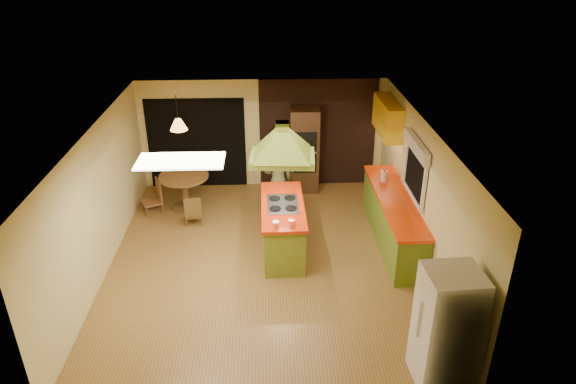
{
  "coord_description": "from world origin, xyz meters",
  "views": [
    {
      "loc": [
        0.1,
        -7.78,
        5.24
      ],
      "look_at": [
        0.45,
        0.46,
        1.15
      ],
      "focal_mm": 32.0,
      "sensor_mm": 36.0,
      "label": 1
    }
  ],
  "objects_px": {
    "kitchen_island": "(283,227)",
    "canister_large": "(384,176)",
    "dining_table": "(185,185)",
    "man": "(278,181)",
    "refrigerator": "(446,328)",
    "wall_oven": "(304,150)"
  },
  "relations": [
    {
      "from": "dining_table",
      "to": "man",
      "type": "bearing_deg",
      "value": -11.94
    },
    {
      "from": "man",
      "to": "refrigerator",
      "type": "xyz_separation_m",
      "value": [
        2.01,
        -4.5,
        0.03
      ]
    },
    {
      "from": "man",
      "to": "canister_large",
      "type": "xyz_separation_m",
      "value": [
        2.1,
        -0.32,
        0.21
      ]
    },
    {
      "from": "refrigerator",
      "to": "canister_large",
      "type": "xyz_separation_m",
      "value": [
        0.09,
        4.18,
        0.19
      ]
    },
    {
      "from": "man",
      "to": "refrigerator",
      "type": "distance_m",
      "value": 4.93
    },
    {
      "from": "man",
      "to": "refrigerator",
      "type": "height_order",
      "value": "refrigerator"
    },
    {
      "from": "refrigerator",
      "to": "canister_large",
      "type": "distance_m",
      "value": 4.19
    },
    {
      "from": "kitchen_island",
      "to": "refrigerator",
      "type": "height_order",
      "value": "refrigerator"
    },
    {
      "from": "wall_oven",
      "to": "canister_large",
      "type": "relative_size",
      "value": 9.5
    },
    {
      "from": "man",
      "to": "wall_oven",
      "type": "xyz_separation_m",
      "value": [
        0.63,
        1.28,
        0.16
      ]
    },
    {
      "from": "refrigerator",
      "to": "dining_table",
      "type": "height_order",
      "value": "refrigerator"
    },
    {
      "from": "wall_oven",
      "to": "canister_large",
      "type": "height_order",
      "value": "wall_oven"
    },
    {
      "from": "wall_oven",
      "to": "dining_table",
      "type": "height_order",
      "value": "wall_oven"
    },
    {
      "from": "kitchen_island",
      "to": "wall_oven",
      "type": "height_order",
      "value": "wall_oven"
    },
    {
      "from": "kitchen_island",
      "to": "man",
      "type": "distance_m",
      "value": 1.35
    },
    {
      "from": "kitchen_island",
      "to": "canister_large",
      "type": "xyz_separation_m",
      "value": [
        2.05,
        0.98,
        0.54
      ]
    },
    {
      "from": "man",
      "to": "dining_table",
      "type": "xyz_separation_m",
      "value": [
        -1.97,
        0.42,
        -0.26
      ]
    },
    {
      "from": "kitchen_island",
      "to": "canister_large",
      "type": "height_order",
      "value": "canister_large"
    },
    {
      "from": "man",
      "to": "canister_large",
      "type": "height_order",
      "value": "man"
    },
    {
      "from": "kitchen_island",
      "to": "refrigerator",
      "type": "bearing_deg",
      "value": -59.1
    },
    {
      "from": "refrigerator",
      "to": "wall_oven",
      "type": "xyz_separation_m",
      "value": [
        -1.38,
        5.78,
        0.13
      ]
    },
    {
      "from": "dining_table",
      "to": "canister_large",
      "type": "height_order",
      "value": "canister_large"
    }
  ]
}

